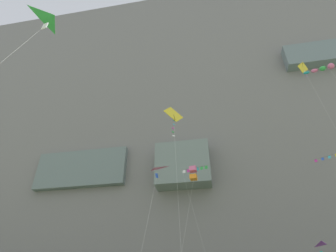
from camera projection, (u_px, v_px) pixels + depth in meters
The scene contains 8 objects.
cliff_face at pixel (189, 133), 68.07m from camera, with size 180.00×28.38×79.01m.
kite_banner_near_cliff at pixel (197, 180), 31.72m from camera, with size 4.02×3.24×17.13m.
kite_diamond_high_right at pixel (174, 117), 31.42m from camera, with size 2.61×6.46×22.88m.
kite_delta_high_left at pixel (154, 176), 23.92m from camera, with size 1.74×4.86×13.11m.
kite_diamond_low_right at pixel (305, 72), 40.88m from camera, with size 2.80×3.58×34.39m.
kite_box_far_right at pixel (193, 174), 29.17m from camera, with size 3.00×2.68×15.76m.
kite_windsock_upper_mid at pixel (324, 69), 34.50m from camera, with size 5.40×3.27×28.52m.
kite_delta_far_left at pixel (49, 24), 15.76m from camera, with size 3.85×4.91×16.82m.
Camera 1 is at (5.35, 4.30, 2.75)m, focal length 29.83 mm.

